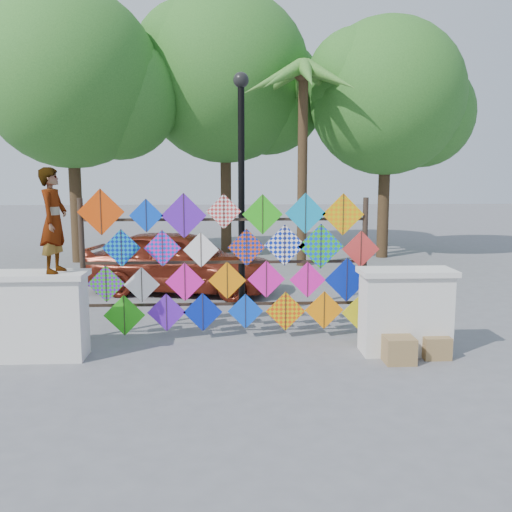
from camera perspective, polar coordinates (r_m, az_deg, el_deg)
The scene contains 13 objects.
ground at distance 8.83m, azimuth -3.05°, elevation -9.47°, with size 80.00×80.00×0.00m, color slate.
parapet_left at distance 8.90m, azimuth -20.85°, elevation -5.55°, with size 1.40×0.65×1.28m.
parapet_right at distance 8.87m, azimuth 14.71°, elevation -5.30°, with size 1.40×0.65×1.28m.
kite_rack at distance 9.26m, azimuth -2.33°, elevation -0.82°, with size 4.94×0.24×2.45m.
tree_west at distance 18.19m, azimuth -17.73°, elevation 16.44°, with size 5.85×5.20×8.01m.
tree_mid at distance 19.68m, azimuth -2.79°, elevation 17.34°, with size 6.30×5.60×8.61m.
tree_east at distance 18.78m, azimuth 13.20°, elevation 15.14°, with size 5.40×4.80×7.42m.
palm_tree at distance 16.70m, azimuth 4.75°, elevation 16.08°, with size 3.62×3.62×5.83m.
vendor_woman at distance 8.60m, azimuth -19.59°, elevation 3.37°, with size 0.55×0.36×1.50m, color #99999E.
sedan at distance 12.96m, azimuth -7.63°, elevation -0.51°, with size 1.70×4.23×1.44m, color maroon.
lamppost at distance 10.41m, azimuth -1.48°, elevation 8.29°, with size 0.28×0.28×4.46m.
cardboard_box_near at distance 8.51m, azimuth 14.11°, elevation -9.09°, with size 0.43×0.38×0.38m, color olive.
cardboard_box_far at distance 8.88m, azimuth 17.46°, elevation -8.64°, with size 0.39×0.36×0.33m, color olive.
Camera 1 is at (0.04, -8.41, 2.71)m, focal length 40.00 mm.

